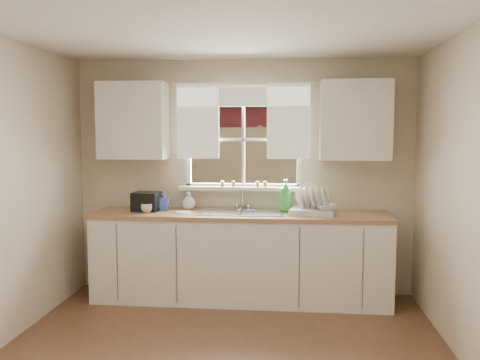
# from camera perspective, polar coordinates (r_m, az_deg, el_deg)

# --- Properties ---
(room_walls) EXTENTS (3.62, 4.02, 2.50)m
(room_walls) POSITION_cam_1_polar(r_m,az_deg,el_deg) (3.43, -2.83, -2.99)
(room_walls) COLOR beige
(room_walls) RESTS_ON ground
(ceiling) EXTENTS (3.60, 4.00, 0.02)m
(ceiling) POSITION_cam_1_polar(r_m,az_deg,el_deg) (3.54, -2.77, 17.86)
(ceiling) COLOR silver
(ceiling) RESTS_ON room_walls
(window) EXTENTS (1.38, 0.16, 1.06)m
(window) POSITION_cam_1_polar(r_m,az_deg,el_deg) (5.45, 0.36, 2.83)
(window) COLOR white
(window) RESTS_ON room_walls
(curtains) EXTENTS (1.50, 0.03, 0.81)m
(curtains) POSITION_cam_1_polar(r_m,az_deg,el_deg) (5.39, 0.32, 7.56)
(curtains) COLOR white
(curtains) RESTS_ON room_walls
(base_cabinets) EXTENTS (3.00, 0.62, 0.87)m
(base_cabinets) POSITION_cam_1_polar(r_m,az_deg,el_deg) (5.29, 0.03, -8.79)
(base_cabinets) COLOR white
(base_cabinets) RESTS_ON ground
(countertop) EXTENTS (3.04, 0.65, 0.04)m
(countertop) POSITION_cam_1_polar(r_m,az_deg,el_deg) (5.19, 0.03, -3.92)
(countertop) COLOR #A07350
(countertop) RESTS_ON base_cabinets
(upper_cabinet_left) EXTENTS (0.70, 0.33, 0.80)m
(upper_cabinet_left) POSITION_cam_1_polar(r_m,az_deg,el_deg) (5.50, -11.91, 6.53)
(upper_cabinet_left) COLOR white
(upper_cabinet_left) RESTS_ON room_walls
(upper_cabinet_right) EXTENTS (0.70, 0.33, 0.80)m
(upper_cabinet_right) POSITION_cam_1_polar(r_m,az_deg,el_deg) (5.28, 12.78, 6.55)
(upper_cabinet_right) COLOR white
(upper_cabinet_right) RESTS_ON room_walls
(wall_outlet) EXTENTS (0.08, 0.01, 0.12)m
(wall_outlet) POSITION_cam_1_polar(r_m,az_deg,el_deg) (5.46, 9.59, -1.52)
(wall_outlet) COLOR beige
(wall_outlet) RESTS_ON room_walls
(sill_jars) EXTENTS (0.50, 0.04, 0.06)m
(sill_jars) POSITION_cam_1_polar(r_m,az_deg,el_deg) (5.41, 0.51, -0.44)
(sill_jars) COLOR brown
(sill_jars) RESTS_ON window
(backyard) EXTENTS (20.00, 10.00, 6.13)m
(backyard) POSITION_cam_1_polar(r_m,az_deg,el_deg) (11.96, 6.14, 13.78)
(backyard) COLOR #335421
(backyard) RESTS_ON ground
(sink) EXTENTS (0.88, 0.52, 0.40)m
(sink) POSITION_cam_1_polar(r_m,az_deg,el_deg) (5.23, 0.07, -4.43)
(sink) COLOR #B7B7BC
(sink) RESTS_ON countertop
(dish_rack) EXTENTS (0.49, 0.40, 0.31)m
(dish_rack) POSITION_cam_1_polar(r_m,az_deg,el_deg) (5.14, 8.17, -2.97)
(dish_rack) COLOR silver
(dish_rack) RESTS_ON countertop
(bowl) EXTENTS (0.25, 0.25, 0.05)m
(bowl) POSITION_cam_1_polar(r_m,az_deg,el_deg) (5.10, 9.57, -2.98)
(bowl) COLOR white
(bowl) RESTS_ON dish_rack
(soap_bottle_a) EXTENTS (0.16, 0.16, 0.34)m
(soap_bottle_a) POSITION_cam_1_polar(r_m,az_deg,el_deg) (5.26, 5.15, -1.75)
(soap_bottle_a) COLOR green
(soap_bottle_a) RESTS_ON countertop
(soap_bottle_b) EXTENTS (0.10, 0.10, 0.20)m
(soap_bottle_b) POSITION_cam_1_polar(r_m,az_deg,el_deg) (5.41, -8.53, -2.32)
(soap_bottle_b) COLOR blue
(soap_bottle_b) RESTS_ON countertop
(soap_bottle_c) EXTENTS (0.18, 0.18, 0.19)m
(soap_bottle_c) POSITION_cam_1_polar(r_m,az_deg,el_deg) (5.44, -5.78, -2.31)
(soap_bottle_c) COLOR beige
(soap_bottle_c) RESTS_ON countertop
(saucer) EXTENTS (0.16, 0.16, 0.01)m
(saucer) POSITION_cam_1_polar(r_m,az_deg,el_deg) (5.23, -6.45, -3.61)
(saucer) COLOR white
(saucer) RESTS_ON countertop
(cup) EXTENTS (0.12, 0.12, 0.09)m
(cup) POSITION_cam_1_polar(r_m,az_deg,el_deg) (5.29, -10.43, -3.11)
(cup) COLOR beige
(cup) RESTS_ON countertop
(black_appliance) EXTENTS (0.28, 0.25, 0.20)m
(black_appliance) POSITION_cam_1_polar(r_m,az_deg,el_deg) (5.41, -10.47, -2.38)
(black_appliance) COLOR black
(black_appliance) RESTS_ON countertop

